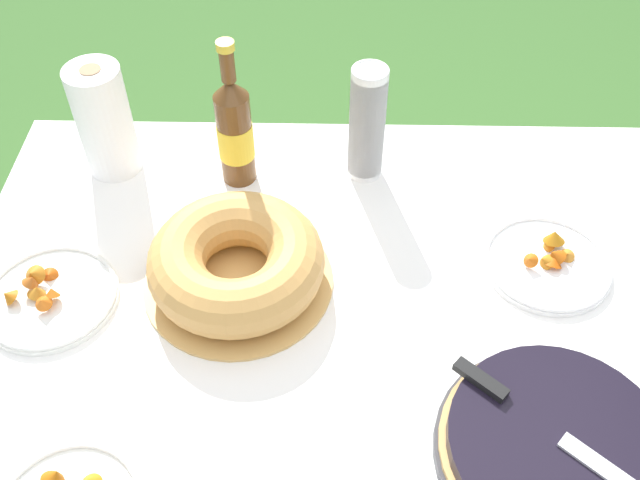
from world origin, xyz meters
TOP-DOWN VIEW (x-y plane):
  - garden_table at (0.00, 0.00)m, footprint 1.48×1.10m
  - tablecloth at (0.00, 0.00)m, footprint 1.49×1.11m
  - berry_tart at (0.27, -0.23)m, footprint 0.36×0.36m
  - serving_knife at (0.25, -0.21)m, footprint 0.30×0.27m
  - bundt_cake at (-0.23, 0.10)m, footprint 0.34×0.34m
  - cup_stack at (-0.00, 0.40)m, footprint 0.07×0.07m
  - cider_bottle_amber at (-0.26, 0.38)m, footprint 0.07×0.07m
  - snack_plate_left at (-0.57, 0.05)m, footprint 0.24×0.24m
  - snack_plate_right at (0.33, 0.15)m, footprint 0.24×0.24m
  - paper_towel_roll at (-0.52, 0.41)m, footprint 0.11×0.11m

SIDE VIEW (x-z plane):
  - garden_table at x=0.00m, z-range 0.29..0.99m
  - tablecloth at x=0.00m, z-range 0.64..0.75m
  - snack_plate_left at x=-0.57m, z-range 0.69..0.75m
  - snack_plate_right at x=0.33m, z-range 0.69..0.75m
  - berry_tart at x=0.27m, z-range 0.71..0.77m
  - bundt_cake at x=-0.23m, z-range 0.71..0.82m
  - serving_knife at x=0.25m, z-range 0.77..0.78m
  - paper_towel_roll at x=-0.52m, z-range 0.71..0.95m
  - cider_bottle_amber at x=-0.26m, z-range 0.67..0.99m
  - cup_stack at x=0.00m, z-range 0.71..0.96m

